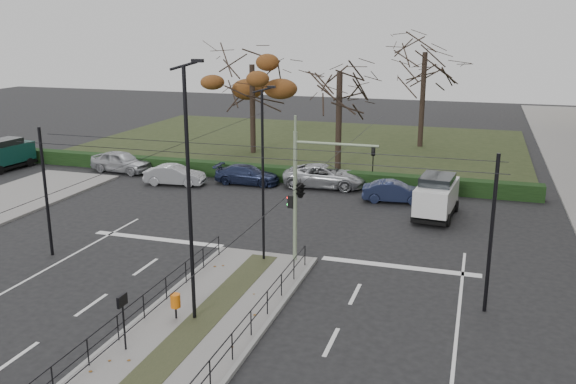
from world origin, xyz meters
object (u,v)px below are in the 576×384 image
parked_car_first (121,162)px  info_panel (122,307)px  streetlamp_median_far (263,174)px  litter_bin (175,301)px  parked_car_fifth (395,192)px  white_van (436,195)px  green_van (5,154)px  traffic_light (303,187)px  parked_car_fourth (325,176)px  bare_tree_near (340,80)px  parked_car_third (247,175)px  rust_tree (252,65)px  bare_tree_center (425,59)px  parked_car_second (175,175)px  streetlamp_median_near (190,194)px

parked_car_first → info_panel: bearing=-141.1°
info_panel → streetlamp_median_far: (1.60, 8.84, 2.43)m
parked_car_first → litter_bin: bearing=-137.0°
streetlamp_median_far → parked_car_fifth: streetlamp_median_far is taller
litter_bin → parked_car_fifth: 18.70m
streetlamp_median_far → white_van: bearing=53.6°
white_van → green_van: white_van is taller
traffic_light → parked_car_fourth: traffic_light is taller
traffic_light → bare_tree_near: bare_tree_near is taller
streetlamp_median_far → parked_car_first: (-15.88, 13.46, -3.30)m
parked_car_third → rust_tree: bearing=17.0°
parked_car_third → rust_tree: size_ratio=0.46×
traffic_light → parked_car_fifth: 11.83m
info_panel → parked_car_fifth: size_ratio=0.49×
streetlamp_median_far → bare_tree_near: size_ratio=0.83×
rust_tree → streetlamp_median_far: bearing=-68.1°
parked_car_first → traffic_light: bearing=-120.5°
white_van → bare_tree_center: bare_tree_center is taller
traffic_light → rust_tree: bearing=115.8°
litter_bin → parked_car_second: 19.99m
litter_bin → parked_car_first: size_ratio=0.20×
green_van → parked_car_fifth: bearing=0.0°
litter_bin → parked_car_fifth: bearing=73.6°
parked_car_first → white_van: size_ratio=1.00×
white_van → parked_car_fifth: white_van is taller
traffic_light → parked_car_first: 22.09m
parked_car_second → green_van: (-14.02, 0.23, 0.53)m
parked_car_fourth → parked_car_second: bearing=100.6°
traffic_light → bare_tree_center: size_ratio=0.54×
parked_car_third → parked_car_second: bearing=109.0°
streetlamp_median_far → parked_car_first: 21.08m
parked_car_second → parked_car_fifth: size_ratio=1.05×
green_van → bare_tree_near: size_ratio=0.49×
parked_car_first → parked_car_fifth: bearing=-89.2°
parked_car_second → bare_tree_near: (9.42, 7.51, 5.93)m
parked_car_second → parked_car_third: parked_car_second is taller
traffic_light → parked_car_first: size_ratio=1.27×
parked_car_second → parked_car_fifth: parked_car_second is taller
bare_tree_near → parked_car_fifth: (5.19, -7.25, -5.96)m
info_panel → green_van: size_ratio=0.42×
white_van → parked_car_fourth: bearing=149.2°
bare_tree_center → bare_tree_near: 11.91m
green_van → parked_car_fifth: (28.63, 0.02, -0.56)m
litter_bin → rust_tree: rust_tree is taller
parked_car_fourth → parked_car_fifth: size_ratio=1.39×
green_van → rust_tree: bearing=36.0°
parked_car_fourth → rust_tree: size_ratio=0.57×
streetlamp_median_near → bare_tree_near: 25.04m
white_van → rust_tree: rust_tree is taller
info_panel → parked_car_first: bearing=122.6°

